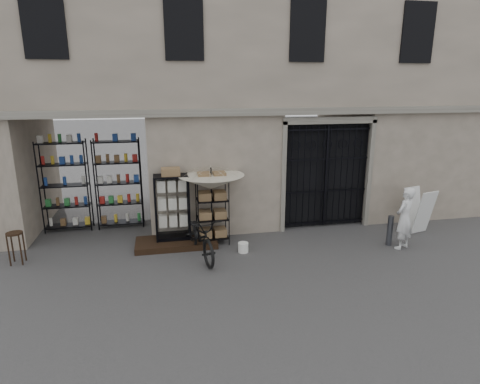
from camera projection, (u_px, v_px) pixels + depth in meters
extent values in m
plane|color=black|center=(287.00, 264.00, 9.05)|extent=(80.00, 80.00, 0.00)
cube|color=gray|center=(249.00, 63.00, 11.66)|extent=(14.00, 4.00, 9.00)
cube|color=black|center=(91.00, 180.00, 10.45)|extent=(3.00, 1.70, 3.00)
cube|color=black|center=(92.00, 185.00, 10.98)|extent=(2.70, 0.50, 2.50)
cube|color=black|center=(323.00, 174.00, 11.15)|extent=(2.50, 0.06, 3.00)
cube|color=black|center=(326.00, 177.00, 11.01)|extent=(0.05, 0.05, 2.80)
cube|color=black|center=(176.00, 243.00, 10.04)|extent=(2.00, 0.90, 0.15)
cube|color=black|center=(174.00, 236.00, 10.16)|extent=(0.94, 0.78, 0.09)
cube|color=silver|center=(168.00, 210.00, 9.72)|extent=(0.70, 0.32, 1.52)
cube|color=silver|center=(172.00, 211.00, 9.99)|extent=(0.77, 0.61, 1.26)
cube|color=olive|center=(171.00, 174.00, 9.74)|extent=(0.55, 0.50, 0.18)
cube|color=black|center=(212.00, 210.00, 10.05)|extent=(0.88, 0.73, 1.74)
cube|color=olive|center=(212.00, 212.00, 10.06)|extent=(0.74, 0.60, 1.30)
cylinder|color=black|center=(212.00, 206.00, 10.04)|extent=(0.03, 0.03, 1.95)
imported|color=beige|center=(211.00, 178.00, 9.86)|extent=(1.55, 1.58, 1.31)
cylinder|color=white|center=(243.00, 247.00, 9.65)|extent=(0.32, 0.32, 0.24)
imported|color=black|center=(201.00, 256.00, 9.43)|extent=(0.87, 1.14, 1.96)
cylinder|color=black|center=(14.00, 233.00, 8.89)|extent=(0.46, 0.46, 0.04)
cube|color=black|center=(16.00, 248.00, 8.99)|extent=(0.35, 0.35, 0.72)
cylinder|color=#494B52|center=(390.00, 230.00, 10.01)|extent=(0.17, 0.17, 0.77)
imported|color=silver|center=(401.00, 248.00, 9.92)|extent=(1.24, 1.63, 0.37)
cube|color=silver|center=(424.00, 213.00, 10.66)|extent=(0.62, 0.42, 1.19)
cube|color=silver|center=(413.00, 209.00, 10.98)|extent=(0.62, 0.42, 1.19)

